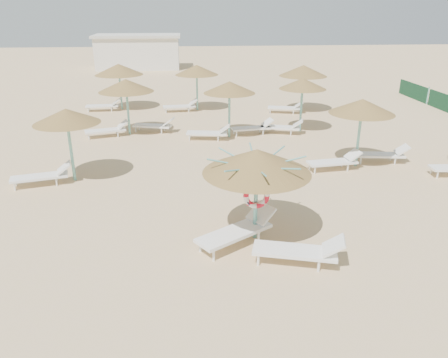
{
  "coord_description": "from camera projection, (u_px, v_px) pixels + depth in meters",
  "views": [
    {
      "loc": [
        -1.44,
        -10.52,
        5.92
      ],
      "look_at": [
        -0.42,
        1.01,
        1.3
      ],
      "focal_mm": 35.0,
      "sensor_mm": 36.0,
      "label": 1
    }
  ],
  "objects": [
    {
      "name": "main_palapa",
      "position": [
        257.0,
        162.0,
        11.16
      ],
      "size": [
        2.83,
        2.83,
        2.53
      ],
      "color": "#69B6AE",
      "rests_on": "ground"
    },
    {
      "name": "service_hut",
      "position": [
        138.0,
        51.0,
        43.33
      ],
      "size": [
        8.4,
        4.4,
        3.25
      ],
      "color": "silver",
      "rests_on": "ground"
    },
    {
      "name": "ground",
      "position": [
        242.0,
        236.0,
        12.05
      ],
      "size": [
        120.0,
        120.0,
        0.0
      ],
      "primitive_type": "plane",
      "color": "tan",
      "rests_on": "ground"
    },
    {
      "name": "lounger_main_b",
      "position": [
        301.0,
        250.0,
        10.6
      ],
      "size": [
        2.28,
        1.21,
        0.79
      ],
      "rotation": [
        0.0,
        0.0,
        -0.27
      ],
      "color": "white",
      "rests_on": "ground"
    },
    {
      "name": "lounger_main_a",
      "position": [
        239.0,
        230.0,
        11.53
      ],
      "size": [
        2.3,
        1.86,
        0.84
      ],
      "rotation": [
        0.0,
        0.0,
        0.59
      ],
      "color": "white",
      "rests_on": "ground"
    },
    {
      "name": "palapa_field",
      "position": [
        228.0,
        85.0,
        21.39
      ],
      "size": [
        18.39,
        14.66,
        2.72
      ],
      "color": "#69B6AE",
      "rests_on": "ground"
    }
  ]
}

